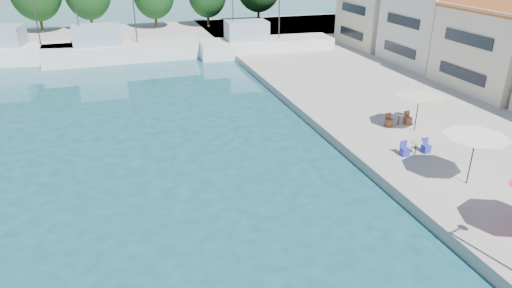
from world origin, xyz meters
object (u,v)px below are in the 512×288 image
object	(u,v)px
trawler_02	(22,52)
umbrella_cream	(419,100)
trawler_03	(119,50)
umbrella_white	(475,141)
trawler_04	(263,45)

from	to	relation	value
trawler_02	umbrella_cream	distance (m)	40.08
trawler_02	umbrella_cream	xyz separation A→B (m)	(26.79, -29.77, 1.58)
trawler_02	trawler_03	xyz separation A→B (m)	(9.66, -2.04, 0.00)
trawler_02	umbrella_white	distance (m)	44.32
trawler_03	umbrella_white	xyz separation A→B (m)	(15.43, -34.45, 1.80)
trawler_02	trawler_03	world-z (taller)	same
trawler_03	umbrella_cream	xyz separation A→B (m)	(17.13, -27.73, 1.58)
umbrella_white	trawler_03	bearing A→B (deg)	114.13
trawler_04	umbrella_white	world-z (taller)	trawler_04
trawler_03	umbrella_cream	bearing A→B (deg)	-60.28
trawler_02	trawler_04	distance (m)	25.39
trawler_04	umbrella_white	bearing A→B (deg)	-87.67
trawler_04	umbrella_cream	xyz separation A→B (m)	(1.75, -25.55, 1.58)
trawler_03	umbrella_cream	world-z (taller)	trawler_03
trawler_02	trawler_03	size ratio (longest dim) A/B	1.03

